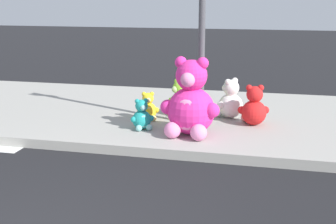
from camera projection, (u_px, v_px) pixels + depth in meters
The scene contains 8 objects.
sidewalk at pixel (156, 114), 8.93m from camera, with size 28.00×4.40×0.15m, color #9E9B93.
sign_pole at pixel (202, 24), 7.52m from camera, with size 0.56×0.11×3.20m.
plush_pink_large at pixel (191, 104), 7.27m from camera, with size 0.95×0.84×1.23m.
plush_lime at pixel (179, 101), 8.55m from camera, with size 0.47×0.48×0.66m.
plush_teal at pixel (142, 117), 7.64m from camera, with size 0.35×0.37×0.51m.
plush_yellow at pixel (148, 109), 8.22m from camera, with size 0.37×0.36×0.50m.
plush_white at pixel (230, 102), 8.36m from camera, with size 0.52×0.50×0.72m.
plush_red at pixel (254, 109), 7.90m from camera, with size 0.53×0.49×0.69m.
Camera 1 is at (2.23, -3.16, 2.29)m, focal length 49.88 mm.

